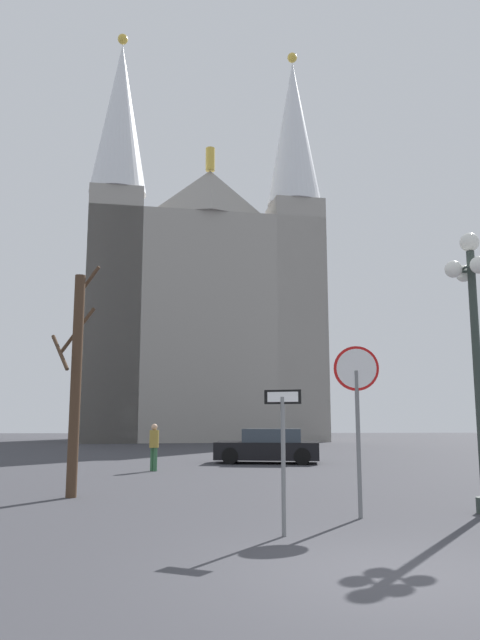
# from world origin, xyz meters

# --- Properties ---
(ground_plane) EXTENTS (120.00, 120.00, 0.00)m
(ground_plane) POSITION_xyz_m (0.00, 0.00, 0.00)
(ground_plane) COLOR #38383D
(cathedral) EXTENTS (18.96, 13.02, 31.51)m
(cathedral) POSITION_xyz_m (-3.12, 39.62, 10.35)
(cathedral) COLOR gray
(cathedral) RESTS_ON ground
(stop_sign) EXTENTS (0.83, 0.24, 3.15)m
(stop_sign) POSITION_xyz_m (0.59, 3.94, 2.24)
(stop_sign) COLOR slate
(stop_sign) RESTS_ON ground
(one_way_arrow_sign) EXTENTS (0.57, 0.28, 2.26)m
(one_way_arrow_sign) POSITION_xyz_m (-0.99, 2.36, 1.41)
(one_way_arrow_sign) COLOR slate
(one_way_arrow_sign) RESTS_ON ground
(street_lamp) EXTENTS (1.08, 1.08, 5.55)m
(street_lamp) POSITION_xyz_m (3.12, 4.40, 3.70)
(street_lamp) COLOR #2D3833
(street_lamp) RESTS_ON ground
(bare_tree) EXTENTS (1.11, 1.17, 5.49)m
(bare_tree) POSITION_xyz_m (-5.36, 7.02, 2.71)
(bare_tree) COLOR #473323
(bare_tree) RESTS_ON ground
(parked_car_near_black) EXTENTS (4.29, 2.32, 1.35)m
(parked_car_near_black) POSITION_xyz_m (0.04, 17.00, 0.64)
(parked_car_near_black) COLOR black
(parked_car_near_black) RESTS_ON ground
(pedestrian_standing) EXTENTS (0.32, 0.32, 1.58)m
(pedestrian_standing) POSITION_xyz_m (-4.16, 13.64, 0.95)
(pedestrian_standing) COLOR #33663F
(pedestrian_standing) RESTS_ON ground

